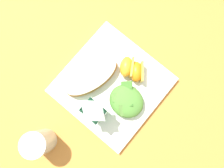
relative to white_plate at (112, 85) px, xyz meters
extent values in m
plane|color=#C67A33|center=(0.00, 0.00, -0.01)|extent=(3.00, 3.00, 0.00)
cube|color=white|center=(0.00, 0.00, 0.00)|extent=(0.28, 0.28, 0.02)
ellipsoid|color=#A87038|center=(0.06, 0.02, 0.02)|extent=(0.13, 0.19, 0.03)
ellipsoid|color=maroon|center=(0.06, 0.02, 0.03)|extent=(0.11, 0.17, 0.01)
ellipsoid|color=beige|center=(0.06, 0.02, 0.04)|extent=(0.12, 0.18, 0.01)
ellipsoid|color=#4C8433|center=(-0.06, 0.01, 0.03)|extent=(0.10, 0.09, 0.04)
cube|color=#3D7028|center=(-0.08, 0.02, 0.04)|extent=(0.04, 0.04, 0.01)
cube|color=#336023|center=(-0.07, 0.02, 0.04)|extent=(0.04, 0.04, 0.02)
cube|color=#5B8E3D|center=(-0.04, 0.02, 0.04)|extent=(0.04, 0.04, 0.02)
cube|color=#5B8E3D|center=(-0.07, 0.04, 0.04)|extent=(0.04, 0.04, 0.02)
cube|color=#3D7028|center=(-0.04, -0.02, 0.04)|extent=(0.04, 0.04, 0.02)
cube|color=#4C8433|center=(-0.07, 0.01, 0.04)|extent=(0.04, 0.03, 0.01)
cube|color=#2D8451|center=(-0.01, 0.09, 0.05)|extent=(0.06, 0.04, 0.09)
cube|color=white|center=(-0.01, 0.09, 0.08)|extent=(0.06, 0.05, 0.03)
pyramid|color=white|center=(-0.01, 0.09, 0.11)|extent=(0.06, 0.04, 0.02)
ellipsoid|color=orange|center=(-0.03, -0.07, 0.03)|extent=(0.07, 0.07, 0.04)
cube|color=gold|center=(-0.04, -0.08, 0.03)|extent=(0.04, 0.05, 0.03)
ellipsoid|color=orange|center=(0.00, -0.06, 0.03)|extent=(0.06, 0.07, 0.04)
cube|color=gold|center=(-0.01, -0.07, 0.03)|extent=(0.03, 0.05, 0.03)
cylinder|color=silver|center=(0.04, 0.25, 0.04)|extent=(0.07, 0.07, 0.10)
camera|label=1|loc=(-0.06, 0.07, 0.62)|focal=33.74mm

